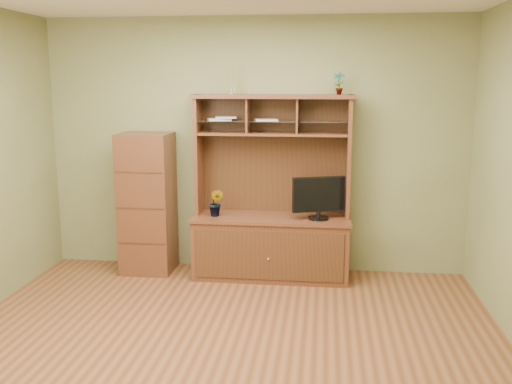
# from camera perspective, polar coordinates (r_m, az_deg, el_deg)

# --- Properties ---
(room) EXTENTS (4.54, 4.04, 2.74)m
(room) POSITION_cam_1_polar(r_m,az_deg,el_deg) (4.16, -3.58, 1.56)
(room) COLOR #5A3019
(room) RESTS_ON ground
(media_hutch) EXTENTS (1.66, 0.61, 1.90)m
(media_hutch) POSITION_cam_1_polar(r_m,az_deg,el_deg) (5.98, 1.56, -3.60)
(media_hutch) COLOR #442013
(media_hutch) RESTS_ON room
(monitor) EXTENTS (0.53, 0.22, 0.44)m
(monitor) POSITION_cam_1_polar(r_m,az_deg,el_deg) (5.80, 6.30, -0.51)
(monitor) COLOR black
(monitor) RESTS_ON media_hutch
(orchid_plant) EXTENTS (0.19, 0.17, 0.29)m
(orchid_plant) POSITION_cam_1_polar(r_m,az_deg,el_deg) (5.92, -4.00, -1.08)
(orchid_plant) COLOR #285D20
(orchid_plant) RESTS_ON media_hutch
(top_plant) EXTENTS (0.14, 0.11, 0.23)m
(top_plant) POSITION_cam_1_polar(r_m,az_deg,el_deg) (5.84, 8.29, 10.74)
(top_plant) COLOR #296824
(top_plant) RESTS_ON media_hutch
(reed_diffuser) EXTENTS (0.06, 0.06, 0.29)m
(reed_diffuser) POSITION_cam_1_polar(r_m,az_deg,el_deg) (5.92, -2.46, 10.85)
(reed_diffuser) COLOR silver
(reed_diffuser) RESTS_ON media_hutch
(magazines) EXTENTS (0.75, 0.24, 0.04)m
(magazines) POSITION_cam_1_polar(r_m,az_deg,el_deg) (5.92, -1.97, 7.32)
(magazines) COLOR #BBBBC0
(magazines) RESTS_ON media_hutch
(side_cabinet) EXTENTS (0.53, 0.49, 1.50)m
(side_cabinet) POSITION_cam_1_polar(r_m,az_deg,el_deg) (6.21, -10.81, -1.11)
(side_cabinet) COLOR #442013
(side_cabinet) RESTS_ON room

